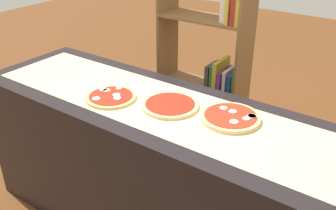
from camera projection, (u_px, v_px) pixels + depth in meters
counter at (168, 176)px, 2.31m from camera, size 2.45×0.72×0.92m
parchment_paper at (168, 108)px, 2.09m from camera, size 2.27×0.53×0.00m
pizza_mozzarella_0 at (111, 97)px, 2.19m from camera, size 0.29×0.29×0.02m
pizza_plain_1 at (170, 105)px, 2.10m from camera, size 0.31×0.31×0.02m
pizza_mozzarella_2 at (231, 117)px, 1.98m from camera, size 0.31×0.31×0.03m
bookshelf at (212, 60)px, 3.04m from camera, size 0.72×0.30×1.70m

